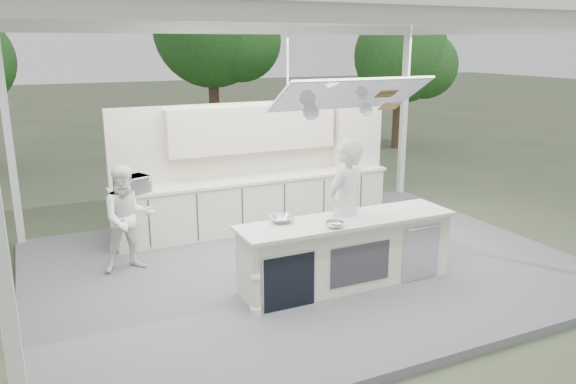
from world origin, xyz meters
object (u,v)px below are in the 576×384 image
back_counter (257,202)px  head_chef (345,210)px  sous_chef (128,218)px  demo_island (346,252)px

back_counter → head_chef: size_ratio=2.52×
head_chef → sous_chef: 3.15m
demo_island → back_counter: bearing=93.6°
head_chef → back_counter: bearing=-106.1°
demo_island → back_counter: (-0.18, 2.81, 0.00)m
demo_island → head_chef: head_chef is taller
demo_island → head_chef: 0.58m
demo_island → back_counter: same height
head_chef → sous_chef: size_ratio=1.27×
back_counter → sous_chef: (-2.43, -1.00, 0.31)m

